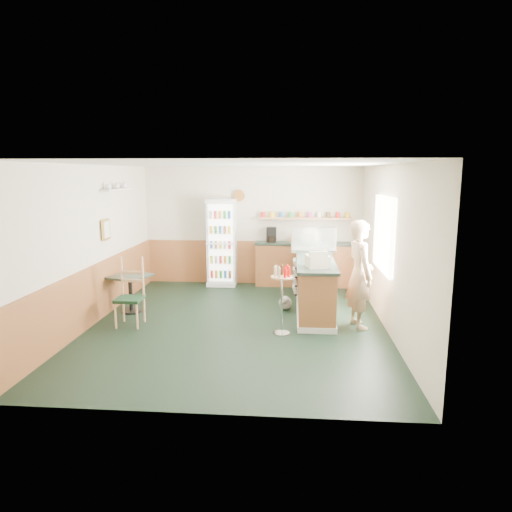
# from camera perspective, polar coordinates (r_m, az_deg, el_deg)

# --- Properties ---
(ground) EXTENTS (6.00, 6.00, 0.00)m
(ground) POSITION_cam_1_polar(r_m,az_deg,el_deg) (7.95, -2.36, -8.44)
(ground) COLOR black
(ground) RESTS_ON ground
(room_envelope) EXTENTS (5.04, 6.02, 2.72)m
(room_envelope) POSITION_cam_1_polar(r_m,az_deg,el_deg) (8.35, -3.37, 3.20)
(room_envelope) COLOR beige
(room_envelope) RESTS_ON ground
(service_counter) EXTENTS (0.68, 3.01, 1.01)m
(service_counter) POSITION_cam_1_polar(r_m,az_deg,el_deg) (8.81, 7.24, -3.53)
(service_counter) COLOR #9D5C32
(service_counter) RESTS_ON ground
(back_counter) EXTENTS (2.24, 0.42, 1.69)m
(back_counter) POSITION_cam_1_polar(r_m,az_deg,el_deg) (10.47, 5.96, -0.77)
(back_counter) COLOR #9D5C32
(back_counter) RESTS_ON ground
(drinks_fridge) EXTENTS (0.65, 0.54, 1.99)m
(drinks_fridge) POSITION_cam_1_polar(r_m,az_deg,el_deg) (10.46, -4.29, 1.69)
(drinks_fridge) COLOR white
(drinks_fridge) RESTS_ON ground
(display_case) EXTENTS (0.88, 0.46, 0.50)m
(display_case) POSITION_cam_1_polar(r_m,az_deg,el_deg) (9.16, 7.22, 2.10)
(display_case) COLOR silver
(display_case) RESTS_ON service_counter
(cash_register) EXTENTS (0.42, 0.44, 0.20)m
(cash_register) POSITION_cam_1_polar(r_m,az_deg,el_deg) (7.67, 7.69, -0.64)
(cash_register) COLOR beige
(cash_register) RESTS_ON service_counter
(shopkeeper) EXTENTS (0.57, 0.69, 1.81)m
(shopkeeper) POSITION_cam_1_polar(r_m,az_deg,el_deg) (7.75, 12.85, -2.26)
(shopkeeper) COLOR tan
(shopkeeper) RESTS_ON ground
(condiment_stand) EXTENTS (0.36, 0.36, 1.11)m
(condiment_stand) POSITION_cam_1_polar(r_m,az_deg,el_deg) (7.28, 3.24, -4.25)
(condiment_stand) COLOR silver
(condiment_stand) RESTS_ON ground
(newspaper_rack) EXTENTS (0.09, 0.43, 0.68)m
(newspaper_rack) POSITION_cam_1_polar(r_m,az_deg,el_deg) (8.95, 4.93, -2.55)
(newspaper_rack) COLOR black
(newspaper_rack) RESTS_ON ground
(cafe_table) EXTENTS (0.80, 0.80, 0.70)m
(cafe_table) POSITION_cam_1_polar(r_m,az_deg,el_deg) (8.76, -15.44, -3.68)
(cafe_table) COLOR black
(cafe_table) RESTS_ON ground
(cafe_chair) EXTENTS (0.43, 0.43, 1.16)m
(cafe_chair) POSITION_cam_1_polar(r_m,az_deg,el_deg) (8.07, -15.36, -4.07)
(cafe_chair) COLOR black
(cafe_chair) RESTS_ON ground
(dog_doorstop) EXTENTS (0.25, 0.32, 0.30)m
(dog_doorstop) POSITION_cam_1_polar(r_m,az_deg,el_deg) (8.68, 3.67, -5.84)
(dog_doorstop) COLOR #979792
(dog_doorstop) RESTS_ON ground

